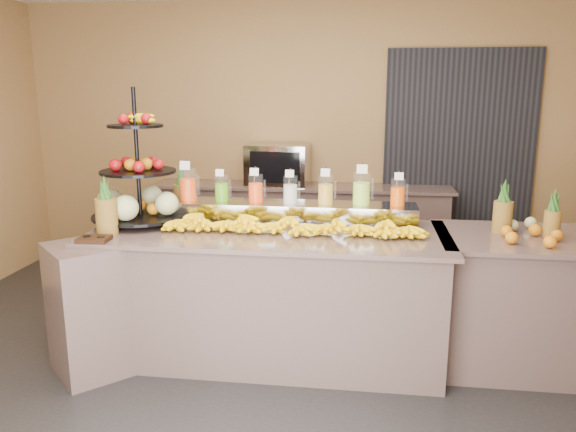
% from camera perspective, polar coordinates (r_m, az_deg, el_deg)
% --- Properties ---
extents(ground, '(6.00, 6.00, 0.00)m').
position_cam_1_polar(ground, '(4.00, -2.59, -15.64)').
color(ground, black).
rests_on(ground, ground).
extents(room_envelope, '(6.04, 5.02, 2.82)m').
position_cam_1_polar(room_envelope, '(4.27, 1.61, 12.40)').
color(room_envelope, olive).
rests_on(room_envelope, ground).
extents(buffet_counter, '(2.75, 1.25, 0.93)m').
position_cam_1_polar(buffet_counter, '(4.06, -3.62, -7.99)').
color(buffet_counter, gray).
rests_on(buffet_counter, ground).
extents(right_counter, '(1.08, 0.88, 0.93)m').
position_cam_1_polar(right_counter, '(4.25, 21.81, -7.93)').
color(right_counter, gray).
rests_on(right_counter, ground).
extents(back_ledge, '(3.10, 0.55, 0.93)m').
position_cam_1_polar(back_ledge, '(5.92, 1.26, -1.25)').
color(back_ledge, gray).
rests_on(back_ledge, ground).
extents(pitcher_tray, '(1.85, 0.30, 0.15)m').
position_cam_1_polar(pitcher_tray, '(4.17, 0.25, 0.34)').
color(pitcher_tray, gray).
rests_on(pitcher_tray, buffet_counter).
extents(juice_pitcher_orange_a, '(0.13, 0.14, 0.32)m').
position_cam_1_polar(juice_pitcher_orange_a, '(4.31, -10.11, 3.00)').
color(juice_pitcher_orange_a, silver).
rests_on(juice_pitcher_orange_a, pitcher_tray).
extents(juice_pitcher_green, '(0.11, 0.11, 0.26)m').
position_cam_1_polar(juice_pitcher_green, '(4.24, -6.75, 2.68)').
color(juice_pitcher_green, silver).
rests_on(juice_pitcher_green, pitcher_tray).
extents(juice_pitcher_orange_b, '(0.11, 0.12, 0.27)m').
position_cam_1_polar(juice_pitcher_orange_b, '(4.18, -3.29, 2.67)').
color(juice_pitcher_orange_b, silver).
rests_on(juice_pitcher_orange_b, pitcher_tray).
extents(juice_pitcher_milk, '(0.11, 0.11, 0.26)m').
position_cam_1_polar(juice_pitcher_milk, '(4.14, 0.25, 2.55)').
color(juice_pitcher_milk, silver).
rests_on(juice_pitcher_milk, pitcher_tray).
extents(juice_pitcher_lemon, '(0.11, 0.12, 0.28)m').
position_cam_1_polar(juice_pitcher_lemon, '(4.11, 3.84, 2.53)').
color(juice_pitcher_lemon, silver).
rests_on(juice_pitcher_lemon, pitcher_tray).
extents(juice_pitcher_lime, '(0.13, 0.13, 0.31)m').
position_cam_1_polar(juice_pitcher_lime, '(4.10, 7.47, 2.59)').
color(juice_pitcher_lime, silver).
rests_on(juice_pitcher_lime, pitcher_tray).
extents(juice_pitcher_orange_c, '(0.11, 0.11, 0.26)m').
position_cam_1_polar(juice_pitcher_orange_c, '(4.11, 11.09, 2.22)').
color(juice_pitcher_orange_c, silver).
rests_on(juice_pitcher_orange_c, pitcher_tray).
extents(banana_heap, '(1.88, 0.17, 0.16)m').
position_cam_1_polar(banana_heap, '(3.88, 0.28, -0.80)').
color(banana_heap, yellow).
rests_on(banana_heap, buffet_counter).
extents(fruit_stand, '(0.78, 0.78, 0.99)m').
position_cam_1_polar(fruit_stand, '(4.26, -14.25, 2.58)').
color(fruit_stand, black).
rests_on(fruit_stand, buffet_counter).
extents(condiment_caddy, '(0.21, 0.16, 0.03)m').
position_cam_1_polar(condiment_caddy, '(3.89, -19.11, -2.23)').
color(condiment_caddy, black).
rests_on(condiment_caddy, buffet_counter).
extents(pineapple_left_a, '(0.15, 0.15, 0.41)m').
position_cam_1_polar(pineapple_left_a, '(4.02, -17.97, 0.34)').
color(pineapple_left_a, brown).
rests_on(pineapple_left_a, buffet_counter).
extents(pineapple_left_b, '(0.12, 0.12, 0.39)m').
position_cam_1_polar(pineapple_left_b, '(4.56, -10.75, 2.09)').
color(pineapple_left_b, brown).
rests_on(pineapple_left_b, buffet_counter).
extents(right_fruit_pile, '(0.41, 0.40, 0.22)m').
position_cam_1_polar(right_fruit_pile, '(4.07, 23.13, -1.11)').
color(right_fruit_pile, brown).
rests_on(right_fruit_pile, right_counter).
extents(oven_warmer, '(0.65, 0.47, 0.42)m').
position_cam_1_polar(oven_warmer, '(5.83, -1.01, 5.25)').
color(oven_warmer, gray).
rests_on(oven_warmer, back_ledge).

